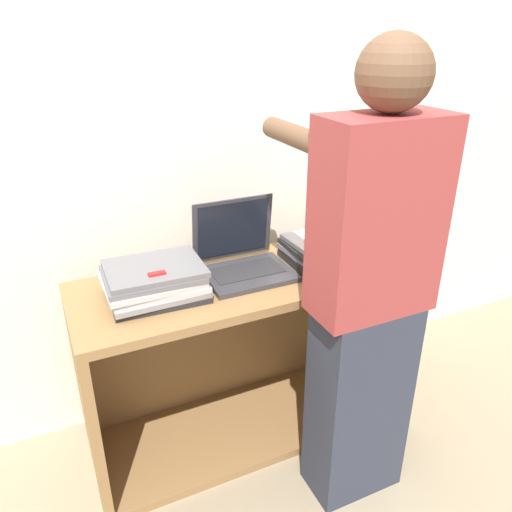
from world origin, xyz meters
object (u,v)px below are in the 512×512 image
(laptop_stack_left, at_px, (155,282))
(laptop_stack_right, at_px, (328,249))
(laptop_open, at_px, (243,259))
(person, at_px, (368,299))

(laptop_stack_left, height_order, laptop_stack_right, laptop_stack_left)
(laptop_open, distance_m, laptop_stack_right, 0.37)
(person, bearing_deg, laptop_open, 116.99)
(laptop_open, relative_size, laptop_stack_left, 0.94)
(laptop_stack_left, xyz_separation_m, laptop_stack_right, (0.73, -0.00, -0.01))
(laptop_stack_left, distance_m, laptop_stack_right, 0.73)
(laptop_open, relative_size, laptop_stack_right, 0.93)
(laptop_open, height_order, laptop_stack_right, laptop_open)
(laptop_open, xyz_separation_m, laptop_stack_left, (-0.37, -0.05, 0.00))
(laptop_stack_right, relative_size, person, 0.22)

